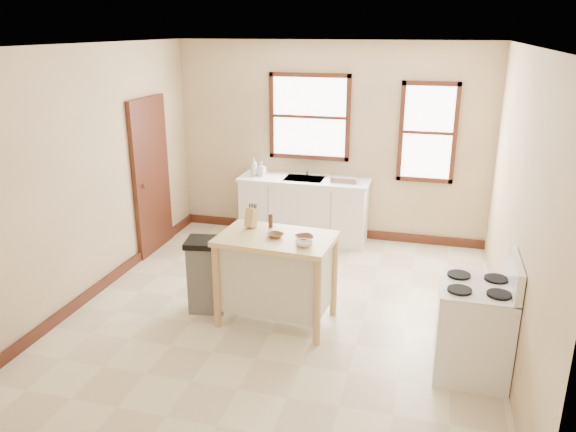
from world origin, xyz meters
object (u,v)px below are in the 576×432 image
at_px(soap_bottle_a, 254,167).
at_px(pepper_grinder, 271,221).
at_px(dish_rack, 345,179).
at_px(trash_bin, 207,275).
at_px(bowl_a, 275,235).
at_px(gas_stove, 475,315).
at_px(bowl_c, 304,243).
at_px(bowl_b, 304,238).
at_px(soap_bottle_b, 262,169).
at_px(knife_block, 251,218).
at_px(kitchen_island, 277,279).

distance_m(soap_bottle_a, pepper_grinder, 2.32).
xyz_separation_m(dish_rack, trash_bin, (-1.10, -2.31, -0.56)).
xyz_separation_m(bowl_a, gas_stove, (1.94, -0.41, -0.41)).
relative_size(bowl_c, trash_bin, 0.21).
distance_m(dish_rack, bowl_b, 2.38).
bearing_deg(bowl_a, soap_bottle_b, 110.56).
xyz_separation_m(soap_bottle_b, knife_block, (0.58, -2.21, 0.03)).
bearing_deg(soap_bottle_a, bowl_c, -85.74).
height_order(soap_bottle_b, bowl_b, soap_bottle_b).
relative_size(knife_block, gas_stove, 0.18).
relative_size(soap_bottle_b, trash_bin, 0.25).
relative_size(pepper_grinder, gas_stove, 0.13).
relative_size(soap_bottle_a, gas_stove, 0.23).
distance_m(soap_bottle_a, bowl_c, 2.90).
height_order(soap_bottle_a, knife_block, soap_bottle_a).
bearing_deg(gas_stove, pepper_grinder, 161.79).
xyz_separation_m(dish_rack, gas_stove, (1.63, -2.79, -0.41)).
bearing_deg(dish_rack, pepper_grinder, -91.12).
height_order(dish_rack, bowl_c, dish_rack).
relative_size(pepper_grinder, bowl_b, 0.83).
height_order(bowl_c, gas_stove, gas_stove).
bearing_deg(kitchen_island, bowl_a, -91.05).
bearing_deg(gas_stove, bowl_b, 165.92).
relative_size(kitchen_island, trash_bin, 1.43).
height_order(soap_bottle_a, kitchen_island, soap_bottle_a).
xyz_separation_m(pepper_grinder, bowl_a, (0.13, -0.27, -0.06)).
distance_m(knife_block, bowl_a, 0.40).
relative_size(dish_rack, knife_block, 1.96).
bearing_deg(bowl_b, trash_bin, 176.04).
bearing_deg(soap_bottle_a, pepper_grinder, -90.95).
bearing_deg(pepper_grinder, dish_rack, 78.25).
height_order(dish_rack, knife_block, knife_block).
xyz_separation_m(kitchen_island, trash_bin, (-0.80, 0.05, -0.07)).
bearing_deg(kitchen_island, soap_bottle_a, 117.31).
bearing_deg(knife_block, pepper_grinder, 31.17).
bearing_deg(soap_bottle_b, bowl_c, -48.93).
bearing_deg(trash_bin, dish_rack, 54.28).
distance_m(bowl_a, trash_bin, 0.98).
height_order(soap_bottle_b, knife_block, knife_block).
bearing_deg(knife_block, dish_rack, 89.86).
bearing_deg(pepper_grinder, soap_bottle_a, 112.62).
xyz_separation_m(kitchen_island, gas_stove, (1.94, -0.44, 0.08)).
xyz_separation_m(dish_rack, pepper_grinder, (-0.44, -2.11, 0.06)).
height_order(soap_bottle_a, trash_bin, soap_bottle_a).
height_order(soap_bottle_a, dish_rack, soap_bottle_a).
height_order(soap_bottle_a, gas_stove, soap_bottle_a).
bearing_deg(knife_block, soap_bottle_b, 121.02).
distance_m(dish_rack, kitchen_island, 2.43).
distance_m(bowl_b, bowl_c, 0.16).
bearing_deg(pepper_grinder, gas_stove, -18.21).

